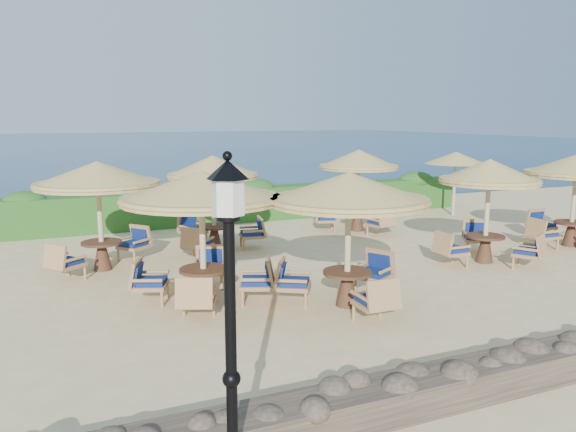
{
  "coord_description": "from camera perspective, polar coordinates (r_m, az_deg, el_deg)",
  "views": [
    {
      "loc": [
        -6.29,
        -11.65,
        3.68
      ],
      "look_at": [
        -0.96,
        0.74,
        1.3
      ],
      "focal_mm": 35.0,
      "sensor_mm": 36.0,
      "label": 1
    }
  ],
  "objects": [
    {
      "name": "cafe_set_0",
      "position": [
        11.11,
        -8.76,
        0.73
      ],
      "size": [
        3.18,
        3.18,
        2.65
      ],
      "color": "beige",
      "rests_on": "ground"
    },
    {
      "name": "cafe_set_4",
      "position": [
        15.58,
        -7.61,
        3.13
      ],
      "size": [
        2.69,
        2.73,
        2.65
      ],
      "color": "beige",
      "rests_on": "ground"
    },
    {
      "name": "cafe_set_1",
      "position": [
        10.83,
        6.17,
        0.89
      ],
      "size": [
        3.12,
        3.12,
        2.65
      ],
      "color": "beige",
      "rests_on": "ground"
    },
    {
      "name": "lamp_post",
      "position": [
        5.5,
        -5.83,
        -12.83
      ],
      "size": [
        0.44,
        0.44,
        3.31
      ],
      "color": "black",
      "rests_on": "ground"
    },
    {
      "name": "cafe_set_3",
      "position": [
        14.13,
        -18.73,
        2.81
      ],
      "size": [
        2.97,
        2.97,
        2.65
      ],
      "color": "beige",
      "rests_on": "ground"
    },
    {
      "name": "sea",
      "position": [
        81.97,
        -19.0,
        6.91
      ],
      "size": [
        160.0,
        160.0,
        0.0
      ],
      "primitive_type": "plane",
      "color": "#0C2A4F",
      "rests_on": "ground"
    },
    {
      "name": "ground",
      "position": [
        13.74,
        4.94,
        -5.57
      ],
      "size": [
        120.0,
        120.0,
        0.0
      ],
      "primitive_type": "plane",
      "color": "beige",
      "rests_on": "ground"
    },
    {
      "name": "hedge",
      "position": [
        20.11,
        -4.76,
        1.17
      ],
      "size": [
        18.0,
        0.9,
        1.2
      ],
      "primitive_type": "cube",
      "color": "#1E4C18",
      "rests_on": "ground"
    },
    {
      "name": "cafe_set_5",
      "position": [
        18.32,
        7.16,
        4.21
      ],
      "size": [
        2.72,
        2.73,
        2.65
      ],
      "color": "beige",
      "rests_on": "ground"
    },
    {
      "name": "cafe_set_2",
      "position": [
        15.01,
        19.68,
        2.35
      ],
      "size": [
        2.65,
        2.77,
        2.65
      ],
      "color": "beige",
      "rests_on": "ground"
    },
    {
      "name": "stone_wall",
      "position": [
        9.01,
        24.45,
        -13.52
      ],
      "size": [
        15.0,
        0.65,
        0.44
      ],
      "primitive_type": "cube",
      "color": "brown",
      "rests_on": "ground"
    },
    {
      "name": "cafe_set_6",
      "position": [
        17.96,
        27.16,
        3.0
      ],
      "size": [
        2.83,
        2.83,
        2.65
      ],
      "color": "beige",
      "rests_on": "ground"
    },
    {
      "name": "extra_parasol",
      "position": [
        22.02,
        16.68,
        5.66
      ],
      "size": [
        2.3,
        2.3,
        2.41
      ],
      "color": "beige",
      "rests_on": "ground"
    }
  ]
}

